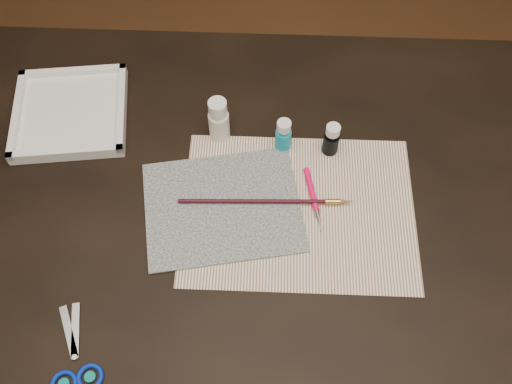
{
  "coord_description": "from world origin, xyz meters",
  "views": [
    {
      "loc": [
        0.02,
        -0.52,
        1.68
      ],
      "look_at": [
        0.0,
        0.0,
        0.8
      ],
      "focal_mm": 40.0,
      "sensor_mm": 36.0,
      "label": 1
    }
  ],
  "objects_px": {
    "scissors": "(70,349)",
    "palette_tray": "(70,112)",
    "paint_bottle_navy": "(331,139)",
    "paint_bottle_cyan": "(283,135)",
    "paint_bottle_white": "(219,119)",
    "canvas": "(223,207)",
    "paper": "(298,210)"
  },
  "relations": [
    {
      "from": "paint_bottle_white",
      "to": "paint_bottle_navy",
      "type": "xyz_separation_m",
      "value": [
        0.22,
        -0.03,
        -0.01
      ]
    },
    {
      "from": "palette_tray",
      "to": "paper",
      "type": "bearing_deg",
      "value": -23.46
    },
    {
      "from": "paint_bottle_navy",
      "to": "paint_bottle_cyan",
      "type": "bearing_deg",
      "value": 176.26
    },
    {
      "from": "paint_bottle_white",
      "to": "paint_bottle_cyan",
      "type": "relative_size",
      "value": 1.31
    },
    {
      "from": "paint_bottle_cyan",
      "to": "paint_bottle_white",
      "type": "bearing_deg",
      "value": 169.27
    },
    {
      "from": "paint_bottle_cyan",
      "to": "palette_tray",
      "type": "height_order",
      "value": "paint_bottle_cyan"
    },
    {
      "from": "scissors",
      "to": "palette_tray",
      "type": "relative_size",
      "value": 0.75
    },
    {
      "from": "paper",
      "to": "paint_bottle_navy",
      "type": "xyz_separation_m",
      "value": [
        0.06,
        0.14,
        0.04
      ]
    },
    {
      "from": "paint_bottle_navy",
      "to": "palette_tray",
      "type": "xyz_separation_m",
      "value": [
        -0.53,
        0.07,
        -0.02
      ]
    },
    {
      "from": "paper",
      "to": "paint_bottle_white",
      "type": "relative_size",
      "value": 4.3
    },
    {
      "from": "scissors",
      "to": "paper",
      "type": "bearing_deg",
      "value": -77.44
    },
    {
      "from": "paint_bottle_white",
      "to": "scissors",
      "type": "relative_size",
      "value": 0.6
    },
    {
      "from": "paint_bottle_white",
      "to": "canvas",
      "type": "bearing_deg",
      "value": -84.13
    },
    {
      "from": "canvas",
      "to": "paint_bottle_navy",
      "type": "height_order",
      "value": "paint_bottle_navy"
    },
    {
      "from": "paper",
      "to": "paint_bottle_cyan",
      "type": "distance_m",
      "value": 0.15
    },
    {
      "from": "palette_tray",
      "to": "canvas",
      "type": "bearing_deg",
      "value": -32.01
    },
    {
      "from": "paint_bottle_white",
      "to": "palette_tray",
      "type": "relative_size",
      "value": 0.45
    },
    {
      "from": "paint_bottle_cyan",
      "to": "scissors",
      "type": "xyz_separation_m",
      "value": [
        -0.34,
        -0.42,
        -0.03
      ]
    },
    {
      "from": "paint_bottle_navy",
      "to": "palette_tray",
      "type": "height_order",
      "value": "paint_bottle_navy"
    },
    {
      "from": "paint_bottle_white",
      "to": "paper",
      "type": "bearing_deg",
      "value": -46.55
    },
    {
      "from": "canvas",
      "to": "palette_tray",
      "type": "height_order",
      "value": "palette_tray"
    },
    {
      "from": "canvas",
      "to": "paint_bottle_cyan",
      "type": "bearing_deg",
      "value": 52.81
    },
    {
      "from": "canvas",
      "to": "paper",
      "type": "bearing_deg",
      "value": 0.44
    },
    {
      "from": "scissors",
      "to": "palette_tray",
      "type": "xyz_separation_m",
      "value": [
        -0.1,
        0.48,
        0.01
      ]
    },
    {
      "from": "paint_bottle_cyan",
      "to": "paint_bottle_navy",
      "type": "height_order",
      "value": "same"
    },
    {
      "from": "scissors",
      "to": "palette_tray",
      "type": "bearing_deg",
      "value": -12.76
    },
    {
      "from": "paint_bottle_navy",
      "to": "paint_bottle_white",
      "type": "bearing_deg",
      "value": 172.19
    },
    {
      "from": "paper",
      "to": "paint_bottle_navy",
      "type": "distance_m",
      "value": 0.15
    },
    {
      "from": "paint_bottle_cyan",
      "to": "scissors",
      "type": "distance_m",
      "value": 0.54
    },
    {
      "from": "paint_bottle_cyan",
      "to": "paint_bottle_navy",
      "type": "relative_size",
      "value": 1.01
    },
    {
      "from": "paper",
      "to": "palette_tray",
      "type": "bearing_deg",
      "value": 156.54
    },
    {
      "from": "canvas",
      "to": "paint_bottle_white",
      "type": "height_order",
      "value": "paint_bottle_white"
    }
  ]
}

